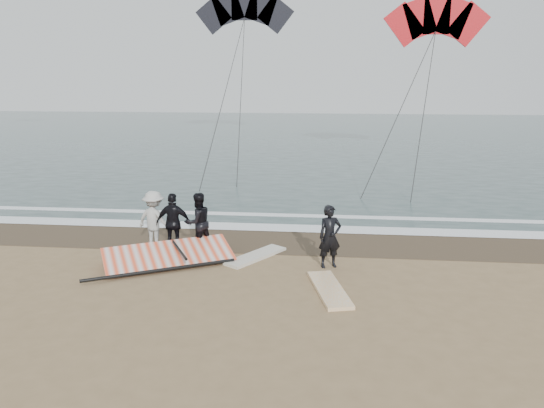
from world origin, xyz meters
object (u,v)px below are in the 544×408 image
Objects in this scene: board_white at (329,289)px; board_cream at (256,256)px; sail_rig at (168,256)px; man_main at (330,237)px.

board_cream is (-2.16, 2.28, -0.00)m from board_white.
board_white is 3.14m from board_cream.
board_white is 4.90m from sail_rig.
sail_rig reaches higher than board_cream.
board_cream is at bearing 146.15° from man_main.
board_white is at bearing -109.53° from man_main.
board_white is 0.60× the size of sail_rig.
man_main is 2.38m from board_cream.
man_main is 0.46× the size of sail_rig.
board_white is at bearing -19.49° from sail_rig.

